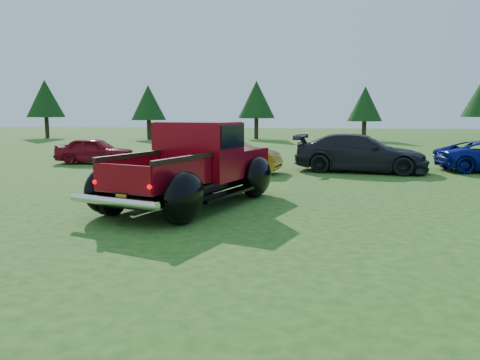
% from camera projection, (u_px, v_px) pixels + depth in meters
% --- Properties ---
extents(ground, '(120.00, 120.00, 0.00)m').
position_uv_depth(ground, '(231.00, 221.00, 9.92)').
color(ground, '#224F16').
rests_on(ground, ground).
extents(tree_far_west, '(3.33, 3.33, 5.20)m').
position_uv_depth(tree_far_west, '(45.00, 99.00, 42.00)').
color(tree_far_west, '#332114').
rests_on(tree_far_west, ground).
extents(tree_west, '(2.94, 2.94, 4.60)m').
position_uv_depth(tree_west, '(148.00, 103.00, 39.62)').
color(tree_west, '#332114').
rests_on(tree_west, ground).
extents(tree_mid_left, '(3.20, 3.20, 5.00)m').
position_uv_depth(tree_mid_left, '(256.00, 100.00, 40.22)').
color(tree_mid_left, '#332114').
rests_on(tree_mid_left, ground).
extents(tree_mid_right, '(2.82, 2.82, 4.40)m').
position_uv_depth(tree_mid_right, '(365.00, 104.00, 37.99)').
color(tree_mid_right, '#332114').
rests_on(tree_mid_right, ground).
extents(pickup_truck, '(3.97, 5.88, 2.05)m').
position_uv_depth(pickup_truck, '(199.00, 165.00, 11.90)').
color(pickup_truck, black).
rests_on(pickup_truck, ground).
extents(show_car_red, '(3.52, 1.59, 1.18)m').
position_uv_depth(show_car_red, '(95.00, 151.00, 21.08)').
color(show_car_red, maroon).
rests_on(show_car_red, ground).
extents(show_car_yellow, '(4.24, 1.90, 1.35)m').
position_uv_depth(show_car_yellow, '(227.00, 155.00, 17.90)').
color(show_car_yellow, '#A46E15').
rests_on(show_car_yellow, ground).
extents(show_car_grey, '(5.30, 2.82, 1.46)m').
position_uv_depth(show_car_grey, '(360.00, 153.00, 18.11)').
color(show_car_grey, black).
rests_on(show_car_grey, ground).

